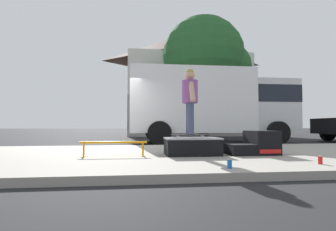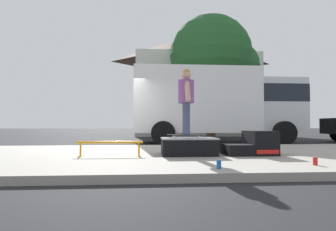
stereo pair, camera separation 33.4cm
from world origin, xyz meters
The scene contains 12 objects.
ground_plane centered at (0.00, 0.00, 0.00)m, with size 140.00×140.00×0.00m, color black.
sidewalk_slab centered at (0.00, -3.00, 0.06)m, with size 50.00×5.00×0.12m, color gray.
skate_box centered at (2.21, -3.40, 0.31)m, with size 1.11×0.76×0.35m.
kicker_ramp centered at (3.56, -3.40, 0.32)m, with size 1.02×0.76×0.49m.
grind_rail centered at (0.63, -3.46, 0.34)m, with size 1.30×0.28×0.29m.
skateboard centered at (2.16, -3.45, 0.53)m, with size 0.80×0.30×0.07m.
skater_kid centered at (2.16, -3.45, 1.34)m, with size 0.33×0.69×1.35m.
soda_can centered at (2.38, -5.15, 0.18)m, with size 0.07×0.07×0.13m.
soda_can_b centered at (3.93, -4.92, 0.18)m, with size 0.07×0.07×0.13m.
box_truck centered at (4.29, 2.20, 1.70)m, with size 6.91×2.63×3.05m.
street_tree_main centered at (5.40, 6.79, 4.77)m, with size 5.44×4.95×7.40m.
house_behind centered at (4.97, 12.75, 4.24)m, with size 9.54×8.22×8.40m.
Camera 1 is at (1.08, -8.73, 0.71)m, focal length 28.08 mm.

